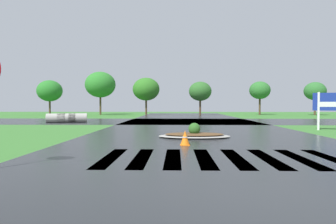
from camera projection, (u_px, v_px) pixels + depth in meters
name	position (u px, v px, depth m)	size (l,w,h in m)	color
ground_plane	(255.00, 204.00, 4.93)	(120.00, 120.00, 0.10)	#38722D
asphalt_roadway	(202.00, 136.00, 14.92)	(11.75, 80.00, 0.01)	#232628
asphalt_cross_road	(190.00, 121.00, 28.45)	(90.00, 10.58, 0.01)	#232628
crosswalk_stripes	(220.00, 158.00, 8.88)	(6.75, 3.42, 0.01)	white
median_island	(194.00, 135.00, 14.54)	(3.35, 1.95, 0.68)	#9E9B93
drainage_pipe_stack	(67.00, 118.00, 26.51)	(3.42, 1.58, 0.78)	#9E9B93
traffic_cone	(185.00, 138.00, 11.68)	(0.36, 0.36, 0.57)	orange
background_treeline	(147.00, 89.00, 46.37)	(42.98, 5.37, 6.45)	#4C3823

